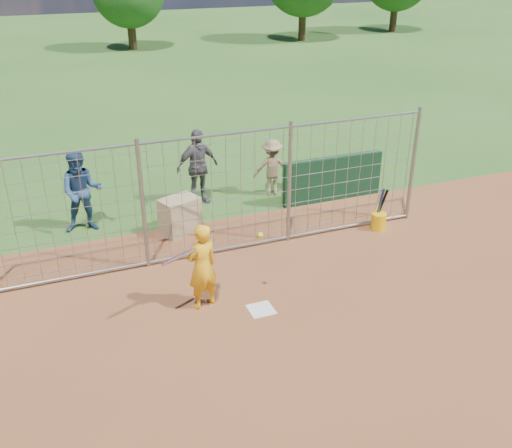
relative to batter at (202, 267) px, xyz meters
name	(u,v)px	position (x,y,z in m)	size (l,w,h in m)	color
ground	(257,304)	(0.88, -0.30, -0.79)	(100.00, 100.00, 0.00)	#2D591E
infield_dirt	(340,424)	(0.88, -3.30, -0.78)	(18.00, 18.00, 0.00)	brown
home_plate	(261,310)	(0.88, -0.50, -0.78)	(0.43, 0.43, 0.02)	silver
dugout_wall	(332,179)	(4.28, 3.30, -0.24)	(2.60, 0.20, 1.10)	#11381E
batter	(202,267)	(0.00, 0.00, 0.00)	(0.57, 0.38, 1.57)	#F9AD15
bystander_a	(82,192)	(-1.56, 3.78, 0.13)	(0.89, 0.69, 1.83)	navy
bystander_b	(197,167)	(1.17, 4.31, 0.14)	(1.09, 0.45, 1.85)	#4F4E53
bystander_c	(272,167)	(3.03, 4.15, -0.07)	(0.93, 0.53, 1.44)	#90744F
equipment_bin	(180,216)	(0.35, 2.91, -0.39)	(0.80, 0.55, 0.80)	tan
equipment_in_play	(202,250)	(-0.04, -0.20, 0.43)	(1.79, 0.44, 0.19)	silver
bucket_with_bats	(379,219)	(4.46, 1.46, -0.54)	(0.34, 0.38, 0.97)	#F3B30C
backstop_fence	(219,196)	(0.88, 1.70, 0.47)	(9.08, 0.08, 2.60)	gray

